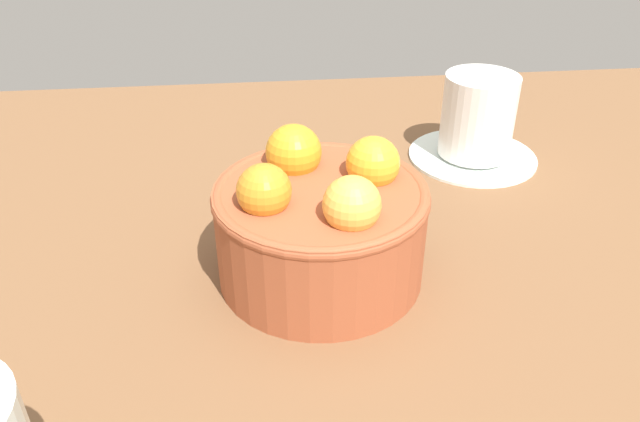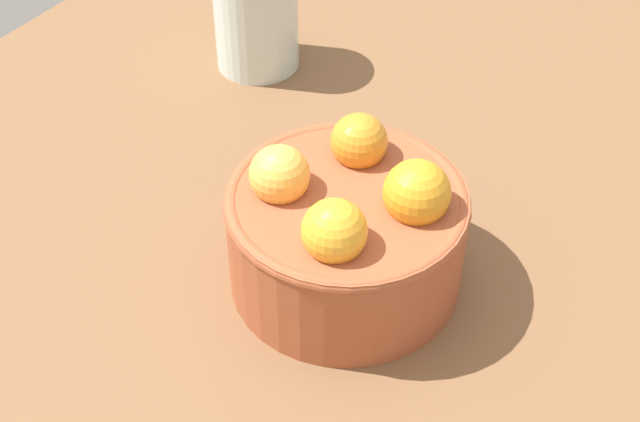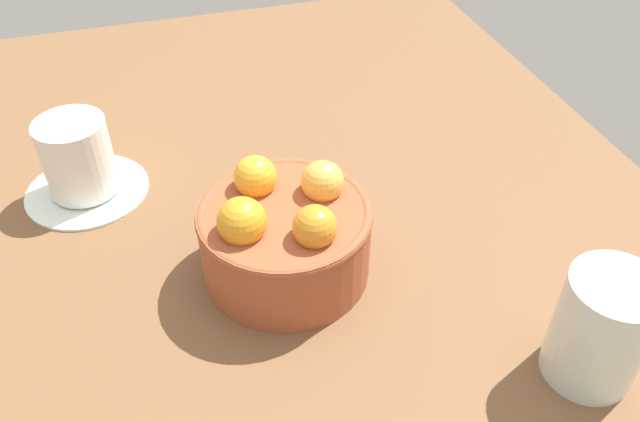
{
  "view_description": "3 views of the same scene",
  "coord_description": "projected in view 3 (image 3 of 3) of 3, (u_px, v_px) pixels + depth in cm",
  "views": [
    {
      "loc": [
        -3.89,
        -36.86,
        28.49
      ],
      "look_at": [
        -0.21,
        -1.57,
        6.41
      ],
      "focal_mm": 35.12,
      "sensor_mm": 36.0,
      "label": 1
    },
    {
      "loc": [
        36.17,
        21.93,
        44.88
      ],
      "look_at": [
        1.94,
        -0.67,
        7.12
      ],
      "focal_mm": 52.7,
      "sensor_mm": 36.0,
      "label": 2
    },
    {
      "loc": [
        -40.53,
        9.07,
        42.56
      ],
      "look_at": [
        -0.67,
        -2.96,
        6.88
      ],
      "focal_mm": 36.33,
      "sensor_mm": 36.0,
      "label": 3
    }
  ],
  "objects": [
    {
      "name": "terracotta_bowl",
      "position": [
        285.0,
        234.0,
        0.56
      ],
      "size": [
        15.1,
        15.1,
        10.23
      ],
      "color": "#9E4C2D",
      "rests_on": "ground_plane"
    },
    {
      "name": "coffee_cup",
      "position": [
        79.0,
        163.0,
        0.65
      ],
      "size": [
        12.58,
        12.58,
        8.5
      ],
      "color": "white",
      "rests_on": "ground_plane"
    },
    {
      "name": "water_glass",
      "position": [
        601.0,
        329.0,
        0.48
      ],
      "size": [
        6.95,
        6.95,
        9.67
      ],
      "primitive_type": "cylinder",
      "color": "silver",
      "rests_on": "ground_plane"
    },
    {
      "name": "ground_plane",
      "position": [
        288.0,
        286.0,
        0.61
      ],
      "size": [
        115.32,
        81.9,
        4.25
      ],
      "primitive_type": "cube",
      "color": "brown"
    }
  ]
}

